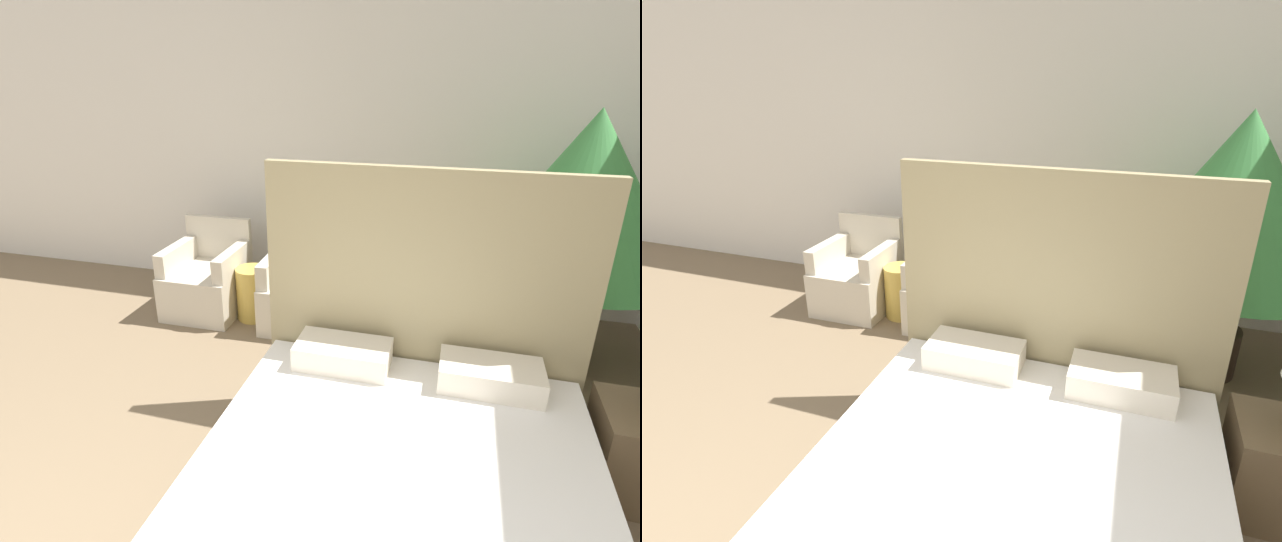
% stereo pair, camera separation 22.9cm
% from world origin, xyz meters
% --- Properties ---
extents(wall_back, '(10.00, 0.06, 2.90)m').
position_xyz_m(wall_back, '(0.00, 4.23, 1.45)').
color(wall_back, white).
rests_on(wall_back, ground_plane).
extents(bed, '(1.81, 2.15, 1.59)m').
position_xyz_m(bed, '(1.09, 1.41, 0.30)').
color(bed, '#4C4238').
rests_on(bed, ground_plane).
extents(armchair_near_window_left, '(0.64, 0.69, 0.80)m').
position_xyz_m(armchair_near_window_left, '(-0.86, 3.47, 0.27)').
color(armchair_near_window_left, beige).
rests_on(armchair_near_window_left, ground_plane).
extents(armchair_near_window_right, '(0.66, 0.71, 0.80)m').
position_xyz_m(armchair_near_window_right, '(0.05, 3.47, 0.27)').
color(armchair_near_window_right, beige).
rests_on(armchair_near_window_right, ground_plane).
extents(potted_palm, '(1.36, 1.36, 1.84)m').
position_xyz_m(potted_palm, '(2.05, 3.40, 1.26)').
color(potted_palm, '#38281E').
rests_on(potted_palm, ground_plane).
extents(side_table, '(0.29, 0.29, 0.47)m').
position_xyz_m(side_table, '(-0.41, 3.43, 0.23)').
color(side_table, gold).
rests_on(side_table, ground_plane).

